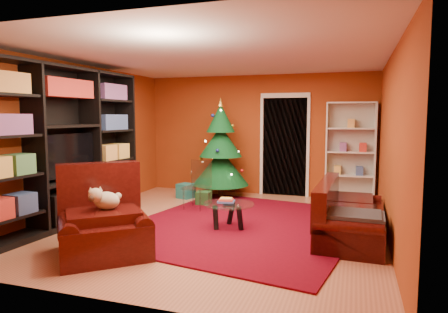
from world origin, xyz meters
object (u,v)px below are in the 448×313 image
(christmas_tree, at_px, (221,149))
(gift_box_green, at_px, (204,198))
(acrylic_chair, at_px, (196,188))
(gift_box_red, at_px, (206,187))
(gift_box_teal, at_px, (186,191))
(media_unit, at_px, (64,147))
(dog, at_px, (107,201))
(rug, at_px, (244,224))
(coffee_table, at_px, (229,216))
(armchair, at_px, (104,219))
(sofa, at_px, (351,210))
(white_bookshelf, at_px, (350,152))

(christmas_tree, distance_m, gift_box_green, 1.24)
(gift_box_green, distance_m, acrylic_chair, 0.49)
(gift_box_red, bearing_deg, gift_box_teal, -100.88)
(christmas_tree, bearing_deg, media_unit, -119.88)
(gift_box_green, xyz_separation_m, dog, (-0.16, -2.91, 0.53))
(rug, bearing_deg, christmas_tree, 118.07)
(gift_box_teal, relative_size, gift_box_green, 1.15)
(dog, xyz_separation_m, coffee_table, (1.12, 1.49, -0.46))
(christmas_tree, height_order, coffee_table, christmas_tree)
(gift_box_teal, distance_m, gift_box_green, 0.79)
(rug, bearing_deg, dog, -126.12)
(coffee_table, bearing_deg, armchair, -125.83)
(rug, height_order, gift_box_red, gift_box_red)
(media_unit, distance_m, armchair, 1.90)
(christmas_tree, relative_size, gift_box_red, 10.53)
(gift_box_teal, height_order, gift_box_green, gift_box_teal)
(rug, bearing_deg, gift_box_teal, 136.25)
(rug, height_order, sofa, sofa)
(gift_box_teal, bearing_deg, acrylic_chair, -56.12)
(christmas_tree, relative_size, white_bookshelf, 1.03)
(sofa, relative_size, coffee_table, 2.44)
(acrylic_chair, bearing_deg, armchair, -87.04)
(gift_box_red, relative_size, armchair, 0.18)
(white_bookshelf, height_order, acrylic_chair, white_bookshelf)
(acrylic_chair, bearing_deg, rug, -26.48)
(gift_box_teal, height_order, acrylic_chair, acrylic_chair)
(armchair, xyz_separation_m, sofa, (2.89, 1.66, -0.04))
(armchair, distance_m, dog, 0.23)
(gift_box_teal, bearing_deg, rug, -43.75)
(media_unit, relative_size, dog, 8.05)
(gift_box_red, bearing_deg, acrylic_chair, -74.88)
(gift_box_red, relative_size, acrylic_chair, 0.25)
(gift_box_teal, distance_m, acrylic_chair, 1.13)
(christmas_tree, height_order, gift_box_teal, christmas_tree)
(armchair, distance_m, sofa, 3.33)
(media_unit, distance_m, gift_box_teal, 2.87)
(white_bookshelf, bearing_deg, gift_box_teal, -168.59)
(gift_box_green, xyz_separation_m, white_bookshelf, (2.66, 1.28, 0.86))
(dog, distance_m, acrylic_chair, 2.52)
(media_unit, height_order, white_bookshelf, media_unit)
(gift_box_green, bearing_deg, white_bookshelf, 25.82)
(media_unit, height_order, coffee_table, media_unit)
(coffee_table, bearing_deg, sofa, 3.23)
(rug, relative_size, armchair, 3.38)
(gift_box_teal, height_order, gift_box_red, gift_box_teal)
(gift_box_red, xyz_separation_m, white_bookshelf, (3.10, -0.02, 0.89))
(dog, xyz_separation_m, sofa, (2.89, 1.59, -0.26))
(dog, bearing_deg, rug, 12.60)
(armchair, relative_size, dog, 2.86)
(gift_box_green, height_order, sofa, sofa)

